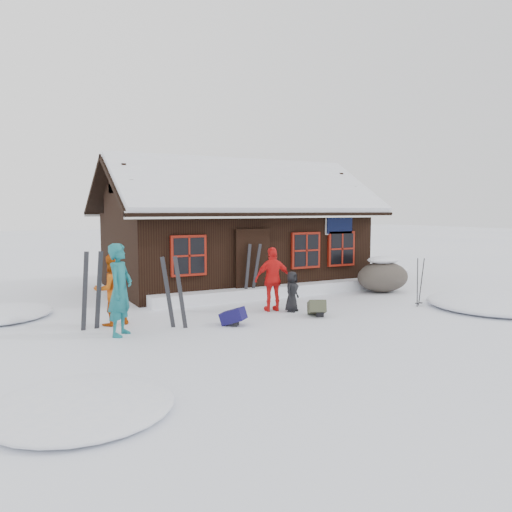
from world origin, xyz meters
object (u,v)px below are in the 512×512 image
object	(u,v)px
skier_crouched	(292,291)
backpack_blue	(233,319)
skier_orange_left	(111,290)
backpack_olive	(317,310)
ski_pair_left	(92,292)
ski_poles	(419,283)
boulder	(383,276)
skier_orange_right	(273,279)
skier_teal	(120,290)

from	to	relation	value
skier_crouched	backpack_blue	size ratio (longest dim) A/B	2.02
skier_orange_left	backpack_olive	world-z (taller)	skier_orange_left
ski_pair_left	ski_poles	distance (m)	8.47
boulder	ski_poles	size ratio (longest dim) A/B	1.30
backpack_blue	backpack_olive	xyz separation A→B (m)	(2.25, -0.08, 0.01)
ski_poles	backpack_olive	size ratio (longest dim) A/B	2.49
skier_orange_right	ski_poles	distance (m)	4.07
skier_teal	skier_orange_left	bearing A→B (deg)	36.03
skier_orange_left	ski_poles	world-z (taller)	skier_orange_left
skier_crouched	backpack_olive	size ratio (longest dim) A/B	1.92
ski_poles	backpack_blue	distance (m)	5.49
skier_teal	backpack_olive	bearing A→B (deg)	-56.31
skier_orange_left	ski_poles	bearing A→B (deg)	157.23
boulder	backpack_olive	size ratio (longest dim) A/B	3.24
ski_pair_left	backpack_olive	distance (m)	5.31
skier_teal	ski_pair_left	distance (m)	0.96
boulder	ski_pair_left	size ratio (longest dim) A/B	0.99
skier_orange_left	ski_pair_left	distance (m)	0.50
skier_orange_left	backpack_blue	size ratio (longest dim) A/B	3.14
boulder	backpack_olive	world-z (taller)	boulder
ski_poles	backpack_olive	xyz separation A→B (m)	(-3.21, 0.25, -0.49)
skier_orange_left	skier_crouched	world-z (taller)	skier_orange_left
skier_orange_right	boulder	bearing A→B (deg)	-157.96
skier_orange_left	skier_orange_right	xyz separation A→B (m)	(4.04, -0.35, 0.02)
ski_pair_left	backpack_olive	bearing A→B (deg)	-10.50
ski_pair_left	backpack_olive	size ratio (longest dim) A/B	3.26
skier_orange_right	backpack_blue	bearing A→B (deg)	41.61
boulder	backpack_olive	xyz separation A→B (m)	(-3.98, -2.02, -0.37)
boulder	ski_poles	xyz separation A→B (m)	(-0.77, -2.27, 0.11)
skier_teal	backpack_olive	distance (m)	4.79
skier_teal	ski_pair_left	world-z (taller)	skier_teal
ski_poles	backpack_blue	world-z (taller)	ski_poles
skier_orange_right	skier_teal	bearing A→B (deg)	20.07
ski_poles	backpack_blue	size ratio (longest dim) A/B	2.61
skier_crouched	ski_poles	xyz separation A→B (m)	(3.45, -1.02, 0.11)
skier_orange_left	backpack_olive	xyz separation A→B (m)	(4.67, -1.41, -0.66)
skier_orange_left	ski_poles	size ratio (longest dim) A/B	1.20
skier_crouched	backpack_olive	world-z (taller)	skier_crouched
skier_orange_left	ski_poles	xyz separation A→B (m)	(7.88, -1.66, -0.17)
ski_poles	boulder	bearing A→B (deg)	71.29
ski_pair_left	ski_poles	xyz separation A→B (m)	(8.34, -1.46, -0.20)
skier_orange_right	boulder	size ratio (longest dim) A/B	0.94
boulder	ski_poles	world-z (taller)	ski_poles
boulder	backpack_blue	size ratio (longest dim) A/B	3.41
boulder	ski_pair_left	world-z (taller)	ski_pair_left
skier_crouched	boulder	size ratio (longest dim) A/B	0.59
skier_orange_right	skier_orange_left	bearing A→B (deg)	5.34
skier_teal	backpack_blue	bearing A→B (deg)	-58.44
skier_orange_right	backpack_blue	world-z (taller)	skier_orange_right
backpack_olive	ski_pair_left	bearing A→B (deg)	-166.31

